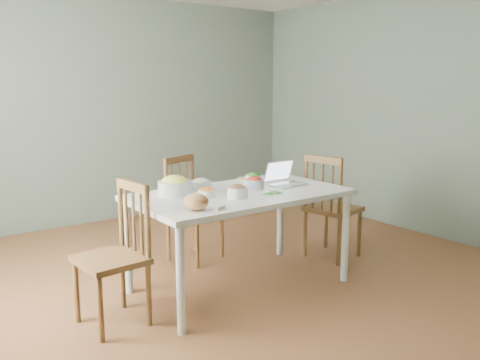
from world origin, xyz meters
TOP-DOWN VIEW (x-y plane):
  - floor at (0.00, 0.00)m, footprint 5.00×5.00m
  - wall_back at (0.00, 2.50)m, footprint 5.00×0.00m
  - wall_right at (2.50, 0.00)m, footprint 0.00×5.00m
  - dining_table at (-0.08, -0.18)m, footprint 1.71×0.96m
  - chair_far at (-0.02, 0.62)m, footprint 0.55×0.53m
  - chair_left at (-1.19, -0.19)m, footprint 0.45×0.47m
  - chair_right at (1.09, -0.10)m, footprint 0.50×0.51m
  - bread_boule at (-0.67, -0.47)m, footprint 0.20×0.20m
  - butter_stick at (-0.53, -0.56)m, footprint 0.10×0.07m
  - bowl_squash at (-0.55, 0.04)m, footprint 0.28×0.28m
  - bowl_carrot at (-0.40, -0.18)m, footprint 0.15×0.15m
  - bowl_onion at (-0.28, 0.09)m, footprint 0.18×0.18m
  - bowl_mushroom at (-0.22, -0.34)m, footprint 0.20×0.20m
  - bowl_redpep at (0.10, -0.14)m, footprint 0.18×0.18m
  - bowl_broccoli at (0.25, 0.07)m, footprint 0.17×0.17m
  - flatbread at (0.27, 0.20)m, footprint 0.22×0.22m
  - basil_bunch at (0.10, -0.36)m, footprint 0.19×0.19m
  - laptop at (0.42, -0.20)m, footprint 0.30×0.28m

SIDE VIEW (x-z plane):
  - floor at x=0.00m, z-range 0.00..0.00m
  - dining_table at x=-0.08m, z-range 0.00..0.80m
  - chair_far at x=-0.02m, z-range 0.00..0.99m
  - chair_left at x=-1.19m, z-range 0.00..0.99m
  - chair_right at x=1.09m, z-range 0.00..1.01m
  - flatbread at x=0.27m, z-range 0.80..0.82m
  - basil_bunch at x=0.10m, z-range 0.80..0.83m
  - butter_stick at x=-0.53m, z-range 0.80..0.83m
  - bowl_carrot at x=-0.40m, z-range 0.80..0.88m
  - bowl_broccoli at x=0.25m, z-range 0.80..0.89m
  - bowl_onion at x=-0.28m, z-range 0.80..0.90m
  - bowl_redpep at x=0.10m, z-range 0.80..0.90m
  - bowl_mushroom at x=-0.22m, z-range 0.80..0.91m
  - bread_boule at x=-0.67m, z-range 0.80..0.92m
  - bowl_squash at x=-0.55m, z-range 0.80..0.95m
  - laptop at x=0.42m, z-range 0.80..1.01m
  - wall_back at x=0.00m, z-range 0.00..2.70m
  - wall_right at x=2.50m, z-range 0.00..2.70m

